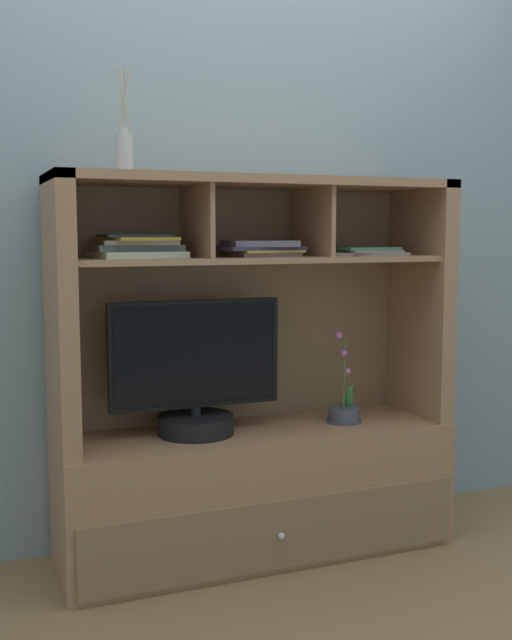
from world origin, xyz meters
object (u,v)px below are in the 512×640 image
object	(u,v)px
media_console	(255,436)
potted_orchid	(344,411)
tv_monitor	(196,381)
magazine_stack_left	(362,252)
diffuser_bottle	(124,152)
magazine_stack_centre	(260,248)
magazine_stack_right	(137,247)

from	to	relation	value
media_console	potted_orchid	world-z (taller)	media_console
tv_monitor	magazine_stack_left	world-z (taller)	magazine_stack_left
magazine_stack_left	potted_orchid	bearing A→B (deg)	-172.76
media_console	potted_orchid	bearing A→B (deg)	-6.67
media_console	diffuser_bottle	bearing A→B (deg)	-178.18
magazine_stack_left	magazine_stack_centre	distance (m)	0.40
media_console	magazine_stack_right	size ratio (longest dim) A/B	4.70
media_console	magazine_stack_right	distance (m)	0.80
magazine_stack_left	diffuser_bottle	bearing A→B (deg)	178.92
magazine_stack_right	potted_orchid	bearing A→B (deg)	-3.76
media_console	magazine_stack_right	bearing A→B (deg)	178.61
media_console	tv_monitor	xyz separation A→B (m)	(-0.22, -0.00, 0.22)
media_console	magazine_stack_left	distance (m)	0.77
potted_orchid	magazine_stack_right	xyz separation A→B (m)	(-0.76, 0.05, 0.61)
magazine_stack_left	magazine_stack_centre	xyz separation A→B (m)	(-0.40, 0.01, 0.01)
magazine_stack_right	magazine_stack_centre	bearing A→B (deg)	-3.95
media_console	tv_monitor	distance (m)	0.31
tv_monitor	magazine_stack_centre	bearing A→B (deg)	-4.38
tv_monitor	magazine_stack_centre	size ratio (longest dim) A/B	1.96
magazine_stack_left	magazine_stack_right	bearing A→B (deg)	177.16
potted_orchid	magazine_stack_left	xyz separation A→B (m)	(0.07, 0.01, 0.59)
potted_orchid	magazine_stack_centre	world-z (taller)	magazine_stack_centre
media_console	magazine_stack_centre	size ratio (longest dim) A/B	4.58
magazine_stack_right	diffuser_bottle	size ratio (longest dim) A/B	0.90
tv_monitor	magazine_stack_right	world-z (taller)	magazine_stack_right
magazine_stack_centre	magazine_stack_right	world-z (taller)	magazine_stack_right
tv_monitor	diffuser_bottle	bearing A→B (deg)	-176.88
diffuser_bottle	magazine_stack_right	bearing A→B (deg)	31.81
tv_monitor	magazine_stack_left	size ratio (longest dim) A/B	1.93
media_console	magazine_stack_left	world-z (taller)	media_console
potted_orchid	media_console	bearing A→B (deg)	173.33
tv_monitor	potted_orchid	size ratio (longest dim) A/B	1.79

